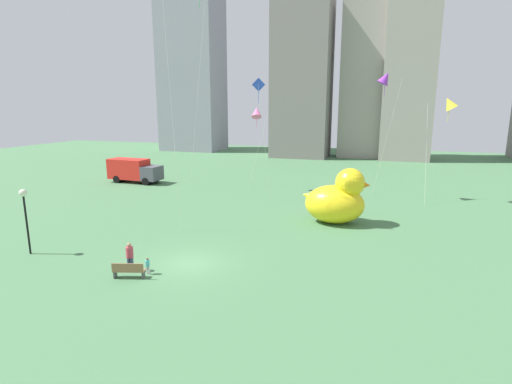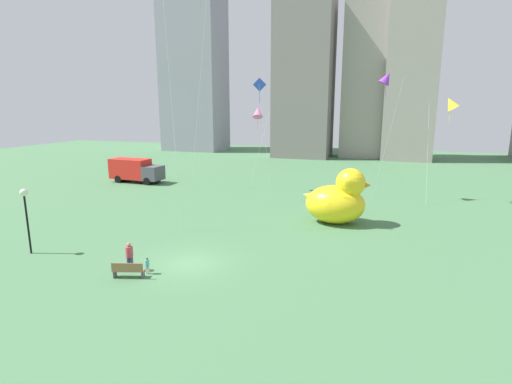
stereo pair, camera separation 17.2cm
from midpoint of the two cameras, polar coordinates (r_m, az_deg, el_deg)
The scene contains 13 objects.
ground_plane at distance 24.07m, azimuth -9.40°, elevation -10.09°, with size 140.00×140.00×0.00m, color #48774C.
park_bench at distance 22.73m, azimuth -17.72°, elevation -10.61°, with size 1.76×0.90×0.90m.
person_adult at distance 23.52m, azimuth -17.53°, elevation -8.67°, with size 0.41×0.41×1.66m.
person_child at distance 22.96m, azimuth -15.17°, elevation -10.08°, with size 0.23×0.23×0.95m.
giant_inflatable_duck at distance 31.79m, azimuth 11.82°, elevation -1.11°, with size 5.36×3.44×4.44m.
lamppost at distance 28.13m, azimuth -30.13°, elevation -1.52°, with size 0.46×0.46×4.16m.
box_truck at distance 50.41m, azimuth -16.86°, elevation 2.98°, with size 6.68×2.60×2.85m.
city_skyline at distance 77.21m, azimuth 15.91°, elevation 18.41°, with size 77.33×16.76×40.07m.
kite_blue at distance 38.81m, azimuth 0.72°, elevation 14.47°, with size 1.83×1.55×11.74m.
kite_purple at distance 40.65m, azimuth 18.39°, elevation 15.29°, with size 2.35×2.19×12.45m.
kite_green at distance 45.99m, azimuth -7.92°, elevation 24.84°, with size 2.13×2.32×21.35m.
kite_yellow at distance 41.45m, azimuth 26.36°, elevation 11.35°, with size 2.52×3.24×10.12m.
kite_pink at distance 43.05m, azimuth 0.37°, elevation 11.40°, with size 2.29×2.24×9.23m.
Camera 2 is at (10.56, -19.67, 9.06)m, focal length 27.80 mm.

